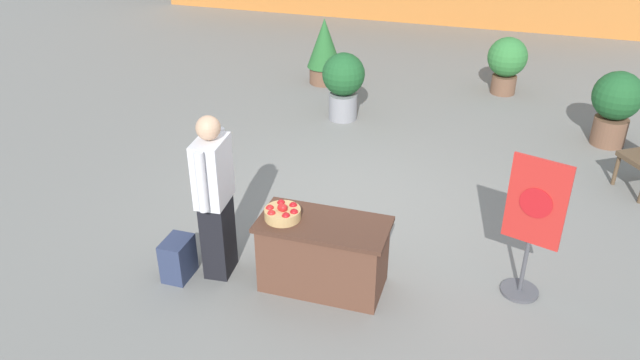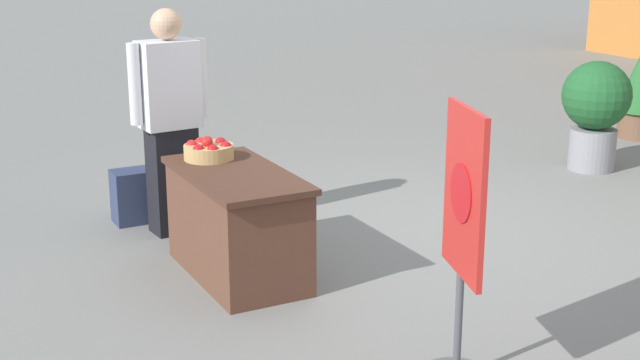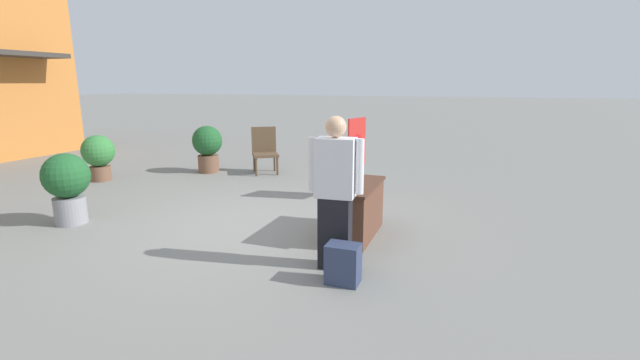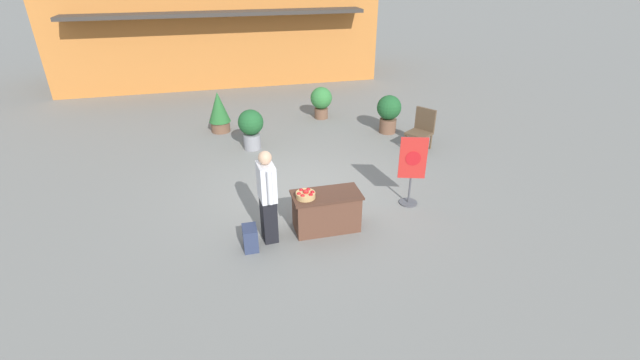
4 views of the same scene
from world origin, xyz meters
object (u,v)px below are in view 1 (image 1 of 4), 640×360
Objects in this scene: potted_plant_near_right at (616,104)px; poster_board at (532,225)px; apple_basket at (283,213)px; potted_plant_far_right at (343,81)px; potted_plant_far_left at (324,50)px; display_table at (323,254)px; backpack at (178,258)px; person_visitor at (215,197)px; potted_plant_near_left at (507,61)px.

poster_board is at bearing -105.86° from potted_plant_near_right.
potted_plant_far_right is (-0.54, 4.06, -0.18)m from apple_basket.
potted_plant_far_left is at bearing -127.81° from poster_board.
backpack is at bearing -168.27° from display_table.
display_table is at bearing 11.73° from backpack.
potted_plant_far_left reaches higher than display_table.
person_visitor is 5.89m from potted_plant_near_right.
display_table is 0.57m from apple_basket.
poster_board is at bearing -55.09° from potted_plant_far_left.
backpack is 6.79m from potted_plant_near_left.
apple_basket is 0.35× the size of potted_plant_near_left.
backpack is 4.35m from potted_plant_far_right.
potted_plant_near_left is (3.06, 0.42, -0.04)m from potted_plant_far_left.
display_table is 3.59× the size of apple_basket.
potted_plant_near_right is (3.96, 4.35, -0.25)m from person_visitor.
backpack is at bearing -114.32° from potted_plant_near_left.
person_visitor reaches higher than potted_plant_near_left.
potted_plant_far_left reaches higher than potted_plant_near_right.
potted_plant_far_left is at bearing 103.09° from apple_basket.
potted_plant_near_left is (1.77, 5.93, -0.22)m from apple_basket.
potted_plant_far_right is (-2.75, 3.56, -0.16)m from poster_board.
display_table is 1.18× the size of potted_plant_far_right.
potted_plant_far_right reaches higher than display_table.
potted_plant_near_right is 0.93× the size of potted_plant_far_left.
apple_basket is at bearing 13.79° from backpack.
potted_plant_near_left is at bearing 39.00° from potted_plant_far_right.
person_visitor is at bearing -83.66° from potted_plant_far_left.
potted_plant_far_right reaches higher than apple_basket.
potted_plant_near_right is 1.03× the size of potted_plant_far_right.
backpack is at bearing -166.21° from apple_basket.
poster_board reaches higher than potted_plant_near_right.
poster_board reaches higher than display_table.
person_visitor is 2.93m from poster_board.
potted_plant_near_right is at bearing 55.61° from display_table.
potted_plant_far_right is at bearing -125.03° from poster_board.
poster_board is at bearing 13.89° from display_table.
potted_plant_far_left is at bearing 117.19° from potted_plant_far_right.
potted_plant_near_right is at bearing -14.81° from potted_plant_far_left.
person_visitor is at bearing -62.07° from poster_board.
display_table is 1.07× the size of potted_plant_far_left.
potted_plant_near_left reaches higher than apple_basket.
poster_board is at bearing 12.58° from apple_basket.
potted_plant_far_left is at bearing 106.95° from display_table.
poster_board is (2.22, 0.49, -0.01)m from apple_basket.
potted_plant_near_left is (1.39, 5.89, 0.20)m from display_table.
potted_plant_far_left is at bearing 165.19° from potted_plant_near_right.
person_visitor is (-1.05, -0.09, 0.50)m from display_table.
apple_basket is at bearing -106.66° from potted_plant_near_left.
potted_plant_near_left is (2.31, 1.87, -0.04)m from potted_plant_far_right.
potted_plant_near_left is at bearing 73.34° from apple_basket.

